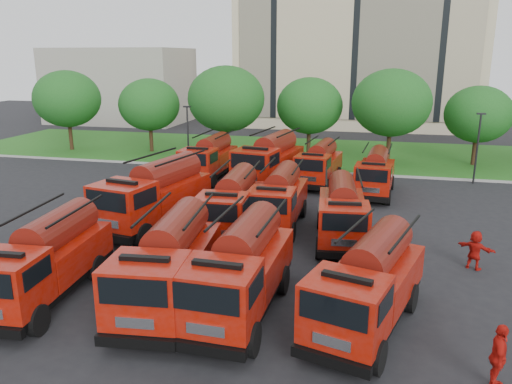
% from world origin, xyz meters
% --- Properties ---
extents(ground, '(140.00, 140.00, 0.00)m').
position_xyz_m(ground, '(0.00, 0.00, 0.00)').
color(ground, black).
rests_on(ground, ground).
extents(lawn, '(70.00, 16.00, 0.12)m').
position_xyz_m(lawn, '(0.00, 26.00, 0.06)').
color(lawn, '#255316').
rests_on(lawn, ground).
extents(curb, '(70.00, 0.30, 0.14)m').
position_xyz_m(curb, '(0.00, 17.90, 0.07)').
color(curb, gray).
rests_on(curb, ground).
extents(apartment_building, '(30.00, 14.18, 25.00)m').
position_xyz_m(apartment_building, '(2.00, 47.94, 12.50)').
color(apartment_building, '#C4B592').
rests_on(apartment_building, ground).
extents(side_building, '(18.00, 12.00, 10.00)m').
position_xyz_m(side_building, '(-30.00, 44.00, 5.00)').
color(side_building, gray).
rests_on(side_building, ground).
extents(tree_0, '(6.30, 6.30, 7.70)m').
position_xyz_m(tree_0, '(-24.00, 22.00, 5.02)').
color(tree_0, '#382314').
rests_on(tree_0, ground).
extents(tree_1, '(5.71, 5.71, 6.98)m').
position_xyz_m(tree_1, '(-16.00, 23.00, 4.55)').
color(tree_1, '#382314').
rests_on(tree_1, ground).
extents(tree_2, '(6.72, 6.72, 8.22)m').
position_xyz_m(tree_2, '(-8.00, 21.50, 5.35)').
color(tree_2, '#382314').
rests_on(tree_2, ground).
extents(tree_3, '(5.88, 5.88, 7.19)m').
position_xyz_m(tree_3, '(-1.00, 24.00, 4.68)').
color(tree_3, '#382314').
rests_on(tree_3, ground).
extents(tree_4, '(6.55, 6.55, 8.01)m').
position_xyz_m(tree_4, '(6.00, 22.50, 5.22)').
color(tree_4, '#382314').
rests_on(tree_4, ground).
extents(tree_5, '(5.46, 5.46, 6.68)m').
position_xyz_m(tree_5, '(13.00, 23.50, 4.35)').
color(tree_5, '#382314').
rests_on(tree_5, ground).
extents(lamp_post_0, '(0.60, 0.25, 5.11)m').
position_xyz_m(lamp_post_0, '(-10.00, 17.20, 2.90)').
color(lamp_post_0, black).
rests_on(lamp_post_0, ground).
extents(lamp_post_1, '(0.60, 0.25, 5.11)m').
position_xyz_m(lamp_post_1, '(12.00, 17.20, 2.90)').
color(lamp_post_1, black).
rests_on(lamp_post_1, ground).
extents(fire_truck_0, '(2.98, 7.10, 3.15)m').
position_xyz_m(fire_truck_0, '(-7.06, -5.63, 1.59)').
color(fire_truck_0, black).
rests_on(fire_truck_0, ground).
extents(fire_truck_1, '(3.23, 7.45, 3.29)m').
position_xyz_m(fire_truck_1, '(-2.29, -5.04, 1.66)').
color(fire_truck_1, black).
rests_on(fire_truck_1, ground).
extents(fire_truck_2, '(2.84, 7.28, 3.27)m').
position_xyz_m(fire_truck_2, '(0.38, -4.92, 1.65)').
color(fire_truck_2, black).
rests_on(fire_truck_2, ground).
extents(fire_truck_3, '(4.16, 7.25, 3.13)m').
position_xyz_m(fire_truck_3, '(4.84, -4.90, 1.58)').
color(fire_truck_3, black).
rests_on(fire_truck_3, ground).
extents(fire_truck_4, '(4.14, 8.20, 3.56)m').
position_xyz_m(fire_truck_4, '(-6.54, 3.11, 1.79)').
color(fire_truck_4, black).
rests_on(fire_truck_4, ground).
extents(fire_truck_5, '(2.82, 7.01, 3.14)m').
position_xyz_m(fire_truck_5, '(-2.19, 3.05, 1.58)').
color(fire_truck_5, black).
rests_on(fire_truck_5, ground).
extents(fire_truck_6, '(2.50, 6.70, 3.04)m').
position_xyz_m(fire_truck_6, '(-0.07, 4.83, 1.53)').
color(fire_truck_6, black).
rests_on(fire_truck_6, ground).
extents(fire_truck_7, '(2.93, 6.81, 3.01)m').
position_xyz_m(fire_truck_7, '(3.43, 3.12, 1.52)').
color(fire_truck_7, black).
rests_on(fire_truck_7, ground).
extents(fire_truck_8, '(2.73, 7.03, 3.17)m').
position_xyz_m(fire_truck_8, '(-7.15, 14.09, 1.59)').
color(fire_truck_8, black).
rests_on(fire_truck_8, ground).
extents(fire_truck_9, '(3.96, 8.25, 3.60)m').
position_xyz_m(fire_truck_9, '(-2.38, 13.29, 1.81)').
color(fire_truck_9, black).
rests_on(fire_truck_9, ground).
extents(fire_truck_10, '(2.97, 6.72, 2.96)m').
position_xyz_m(fire_truck_10, '(1.03, 14.47, 1.49)').
color(fire_truck_10, black).
rests_on(fire_truck_10, ground).
extents(fire_truck_11, '(2.72, 6.55, 2.91)m').
position_xyz_m(fire_truck_11, '(4.98, 12.48, 1.47)').
color(fire_truck_11, black).
rests_on(fire_truck_11, ground).
extents(firefighter_3, '(1.10, 0.96, 1.51)m').
position_xyz_m(firefighter_3, '(4.08, -3.02, 0.00)').
color(firefighter_3, black).
rests_on(firefighter_3, ground).
extents(firefighter_4, '(1.15, 1.08, 1.97)m').
position_xyz_m(firefighter_4, '(-3.32, 0.21, 0.00)').
color(firefighter_4, black).
rests_on(firefighter_4, ground).
extents(firefighter_5, '(1.75, 1.40, 1.74)m').
position_xyz_m(firefighter_5, '(9.29, 1.03, 0.00)').
color(firefighter_5, '#B4130D').
rests_on(firefighter_5, ground).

